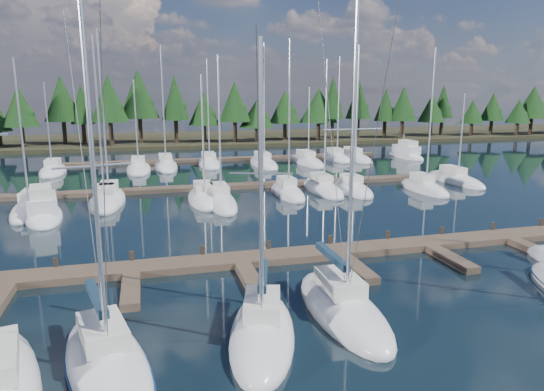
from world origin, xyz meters
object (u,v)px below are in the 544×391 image
object	(u,v)px
front_sailboat_3	(342,308)
front_sailboat_2	(262,333)
main_dock	(340,255)
front_sailboat_1	(107,363)
motor_yacht_left	(43,212)
motor_yacht_right	(406,154)

from	to	relation	value
front_sailboat_3	front_sailboat_2	bearing A→B (deg)	-161.99
main_dock	front_sailboat_1	world-z (taller)	front_sailboat_1
motor_yacht_left	motor_yacht_right	xyz separation A→B (m)	(45.79, 24.20, 0.00)
front_sailboat_1	front_sailboat_2	xyz separation A→B (m)	(5.89, 0.69, 0.00)
main_dock	front_sailboat_1	distance (m)	15.52
front_sailboat_2	front_sailboat_3	xyz separation A→B (m)	(4.02, 1.31, 0.01)
main_dock	front_sailboat_3	bearing A→B (deg)	-111.84
front_sailboat_1	front_sailboat_3	distance (m)	10.11
front_sailboat_2	motor_yacht_left	bearing A→B (deg)	117.89
main_dock	front_sailboat_2	xyz separation A→B (m)	(-6.80, -8.24, 0.08)
front_sailboat_1	motor_yacht_right	distance (m)	62.09
motor_yacht_left	main_dock	bearing A→B (deg)	-37.90
motor_yacht_left	motor_yacht_right	size ratio (longest dim) A/B	1.03
front_sailboat_1	front_sailboat_3	bearing A→B (deg)	11.41
main_dock	motor_yacht_right	distance (m)	47.30
front_sailboat_1	motor_yacht_right	xyz separation A→B (m)	(39.51, 47.91, 0.19)
front_sailboat_1	motor_yacht_left	xyz separation A→B (m)	(-6.28, 23.70, 0.18)
front_sailboat_3	motor_yacht_left	distance (m)	27.08
main_dock	motor_yacht_right	world-z (taller)	motor_yacht_right
front_sailboat_2	motor_yacht_right	distance (m)	57.95
main_dock	motor_yacht_left	bearing A→B (deg)	142.10
front_sailboat_3	motor_yacht_right	world-z (taller)	front_sailboat_3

